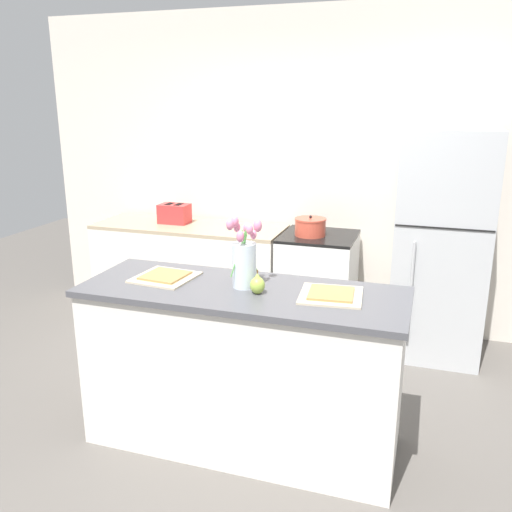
% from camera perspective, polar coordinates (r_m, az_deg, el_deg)
% --- Properties ---
extents(ground_plane, '(10.00, 10.00, 0.00)m').
position_cam_1_polar(ground_plane, '(3.42, -1.37, -18.78)').
color(ground_plane, '#59544F').
extents(back_wall, '(5.20, 0.08, 2.70)m').
position_cam_1_polar(back_wall, '(4.77, 6.60, 8.75)').
color(back_wall, silver).
rests_on(back_wall, ground_plane).
extents(kitchen_island, '(1.80, 0.66, 0.96)m').
position_cam_1_polar(kitchen_island, '(3.17, -1.43, -11.64)').
color(kitchen_island, silver).
rests_on(kitchen_island, ground_plane).
extents(back_counter, '(1.68, 0.60, 0.89)m').
position_cam_1_polar(back_counter, '(4.92, -6.88, -1.82)').
color(back_counter, silver).
rests_on(back_counter, ground_plane).
extents(stove_range, '(0.60, 0.61, 0.89)m').
position_cam_1_polar(stove_range, '(4.58, 6.45, -3.22)').
color(stove_range, silver).
rests_on(stove_range, ground_plane).
extents(refrigerator, '(0.68, 0.67, 1.76)m').
position_cam_1_polar(refrigerator, '(4.37, 18.90, 1.01)').
color(refrigerator, '#B7BABC').
rests_on(refrigerator, ground_plane).
extents(flower_vase, '(0.16, 0.18, 0.40)m').
position_cam_1_polar(flower_vase, '(2.96, -1.27, -0.36)').
color(flower_vase, silver).
rests_on(flower_vase, kitchen_island).
extents(pear_figurine, '(0.08, 0.08, 0.13)m').
position_cam_1_polar(pear_figurine, '(2.89, 0.15, -3.00)').
color(pear_figurine, '#9EBC47').
rests_on(pear_figurine, kitchen_island).
extents(plate_setting_left, '(0.35, 0.35, 0.02)m').
position_cam_1_polar(plate_setting_left, '(3.19, -9.55, -2.16)').
color(plate_setting_left, beige).
rests_on(plate_setting_left, kitchen_island).
extents(plate_setting_right, '(0.35, 0.35, 0.02)m').
position_cam_1_polar(plate_setting_right, '(2.89, 7.90, -4.05)').
color(plate_setting_right, beige).
rests_on(plate_setting_right, kitchen_island).
extents(toaster, '(0.28, 0.18, 0.17)m').
position_cam_1_polar(toaster, '(4.89, -8.59, 4.44)').
color(toaster, red).
rests_on(toaster, back_counter).
extents(cooking_pot, '(0.26, 0.26, 0.17)m').
position_cam_1_polar(cooking_pot, '(4.41, 5.74, 3.08)').
color(cooking_pot, '#CC4C38').
rests_on(cooking_pot, stove_range).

